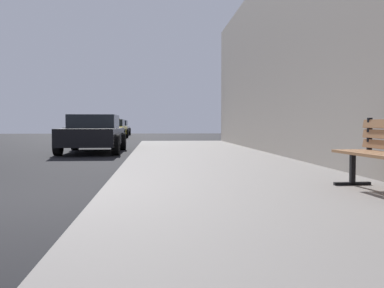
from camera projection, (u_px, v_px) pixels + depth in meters
sidewalk at (266, 198)px, 5.23m from camera, size 4.00×32.00×0.15m
car_black at (94, 133)px, 14.72m from camera, size 1.95×4.34×1.27m
car_silver at (91, 131)px, 21.10m from camera, size 1.93×4.51×1.27m
car_yellow at (111, 129)px, 28.73m from camera, size 2.04×4.51×1.27m
car_white at (117, 128)px, 36.39m from camera, size 2.03×4.36×1.43m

